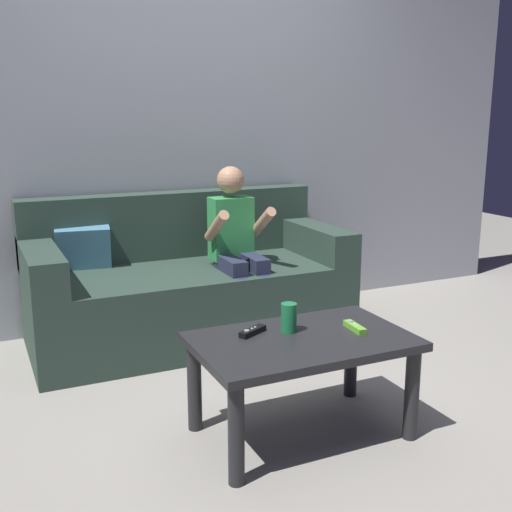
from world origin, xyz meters
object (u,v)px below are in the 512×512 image
at_px(person_seated_on_couch, 237,244).
at_px(couch, 187,287).
at_px(coffee_table, 302,354).
at_px(soda_can, 289,318).
at_px(game_remote_lime_near_edge, 355,327).
at_px(game_remote_black_center, 252,331).

bearing_deg(person_seated_on_couch, couch, 143.89).
relative_size(person_seated_on_couch, coffee_table, 1.15).
relative_size(person_seated_on_couch, soda_can, 8.29).
xyz_separation_m(game_remote_lime_near_edge, soda_can, (-0.26, 0.10, 0.05)).
xyz_separation_m(person_seated_on_couch, coffee_table, (-0.20, -1.13, -0.23)).
relative_size(coffee_table, soda_can, 7.19).
height_order(game_remote_lime_near_edge, game_remote_black_center, same).
distance_m(coffee_table, soda_can, 0.16).
bearing_deg(game_remote_lime_near_edge, game_remote_black_center, 161.95).
distance_m(game_remote_lime_near_edge, soda_can, 0.28).
bearing_deg(game_remote_black_center, soda_can, -13.83).
relative_size(person_seated_on_couch, game_remote_black_center, 7.19).
xyz_separation_m(person_seated_on_couch, game_remote_black_center, (-0.36, -1.00, -0.14)).
bearing_deg(game_remote_black_center, game_remote_lime_near_edge, -18.05).
bearing_deg(soda_can, couch, 91.51).
height_order(person_seated_on_couch, soda_can, person_seated_on_couch).
xyz_separation_m(couch, coffee_table, (0.05, -1.31, 0.05)).
bearing_deg(soda_can, game_remote_black_center, 166.17).
distance_m(couch, soda_can, 1.24).
distance_m(game_remote_black_center, soda_can, 0.16).
height_order(coffee_table, soda_can, soda_can).
bearing_deg(game_remote_lime_near_edge, soda_can, 159.63).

